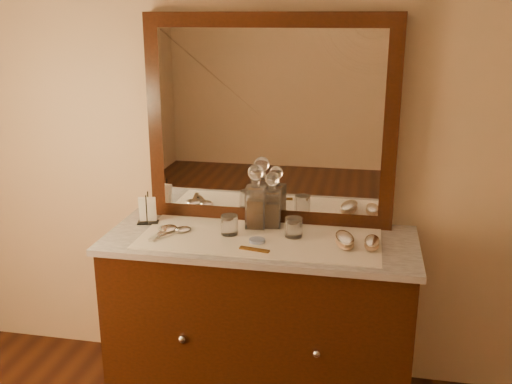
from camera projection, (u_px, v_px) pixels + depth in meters
dresser_cabinet at (260, 322)px, 2.80m from camera, size 1.40×0.55×0.82m
knob_left at (182, 339)px, 2.58m from camera, size 0.04×0.04×0.04m
knob_right at (317, 354)px, 2.47m from camera, size 0.04×0.04×0.04m
marble_top at (260, 240)px, 2.68m from camera, size 1.44×0.59×0.03m
mirror_frame at (270, 121)px, 2.76m from camera, size 1.20×0.08×1.00m
mirror_glass at (269, 122)px, 2.72m from camera, size 1.06×0.01×0.86m
lace_runner at (259, 239)px, 2.65m from camera, size 1.10×0.45×0.00m
pin_dish at (257, 241)px, 2.61m from camera, size 0.09×0.09×0.01m
comb at (254, 249)px, 2.51m from camera, size 0.14×0.05×0.01m
napkin_rack at (148, 211)px, 2.84m from camera, size 0.11×0.08×0.15m
decanter_left at (256, 203)px, 2.76m from camera, size 0.10×0.10×0.31m
decanter_right at (272, 206)px, 2.77m from camera, size 0.09×0.09×0.27m
brush_near at (345, 240)px, 2.57m from camera, size 0.11×0.19×0.05m
brush_far at (372, 243)px, 2.55m from camera, size 0.07×0.15×0.04m
hand_mirror_outer at (166, 230)px, 2.73m from camera, size 0.10×0.22×0.02m
hand_mirror_inner at (180, 230)px, 2.73m from camera, size 0.14×0.18×0.02m
tumblers at (261, 226)px, 2.67m from camera, size 0.38×0.11×0.09m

